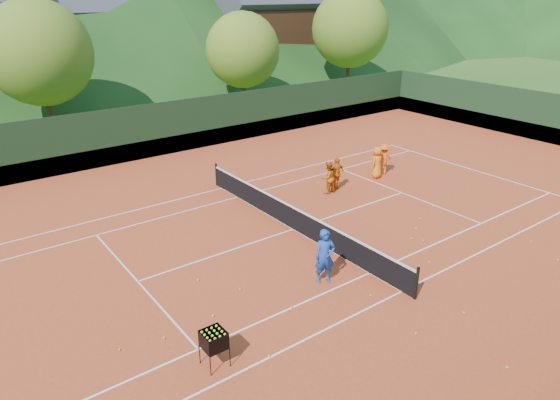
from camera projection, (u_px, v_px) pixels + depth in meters
ground at (294, 230)px, 19.62m from camera, size 400.00×400.00×0.00m
clay_court at (294, 229)px, 19.62m from camera, size 40.00×24.00×0.02m
coach at (325, 256)px, 15.74m from camera, size 0.79×0.67×1.83m
student_a at (328, 177)px, 22.82m from camera, size 0.77×0.61×1.54m
student_b at (337, 174)px, 23.25m from camera, size 0.95×0.45×1.57m
student_c at (377, 163)px, 24.70m from camera, size 0.87×0.66×1.59m
student_d at (383, 159)px, 25.21m from camera, size 1.13×0.81×1.59m
tennis_ball_0 at (416, 333)px, 13.61m from camera, size 0.07×0.07×0.07m
tennis_ball_1 at (420, 219)px, 20.42m from camera, size 0.07×0.07×0.07m
tennis_ball_2 at (240, 289)px, 15.63m from camera, size 0.07×0.07×0.07m
tennis_ball_3 at (464, 313)px, 14.47m from camera, size 0.07×0.07×0.07m
tennis_ball_5 at (507, 367)px, 12.38m from camera, size 0.07×0.07×0.07m
tennis_ball_6 at (433, 206)px, 21.62m from camera, size 0.07×0.07×0.07m
tennis_ball_9 at (292, 307)px, 14.73m from camera, size 0.07×0.07×0.07m
tennis_ball_10 at (429, 262)px, 17.17m from camera, size 0.07×0.07×0.07m
tennis_ball_11 at (119, 350)px, 12.99m from camera, size 0.07×0.07×0.07m
tennis_ball_12 at (423, 241)px, 18.65m from camera, size 0.07×0.07×0.07m
tennis_ball_13 at (531, 242)px, 18.57m from camera, size 0.07×0.07×0.07m
tennis_ball_14 at (269, 356)px, 12.77m from camera, size 0.07×0.07×0.07m
tennis_ball_15 at (368, 255)px, 17.60m from camera, size 0.07×0.07×0.07m
tennis_ball_16 at (416, 228)px, 19.61m from camera, size 0.07×0.07×0.07m
tennis_ball_17 at (412, 238)px, 18.81m from camera, size 0.07×0.07×0.07m
tennis_ball_18 at (558, 260)px, 17.31m from camera, size 0.07×0.07×0.07m
tennis_ball_19 at (164, 338)px, 13.43m from camera, size 0.07×0.07×0.07m
tennis_ball_20 at (198, 280)px, 16.11m from camera, size 0.07×0.07×0.07m
tennis_ball_25 at (213, 316)px, 14.34m from camera, size 0.07×0.07×0.07m
tennis_ball_27 at (371, 295)px, 15.31m from camera, size 0.07×0.07×0.07m
court_lines at (294, 229)px, 19.61m from camera, size 23.83×11.03×0.00m
tennis_net at (294, 218)px, 19.42m from camera, size 0.10×12.07×1.10m
perimeter_fence at (294, 200)px, 19.13m from camera, size 40.40×24.24×3.00m
ball_hopper at (214, 340)px, 12.23m from camera, size 0.57×0.57×1.00m
chalet_mid at (119, 34)px, 46.11m from camera, size 12.65×8.82×11.45m
chalet_right at (267, 27)px, 50.76m from camera, size 11.50×8.82×11.91m
tree_b at (39, 53)px, 30.18m from camera, size 6.40×6.40×8.40m
tree_c at (243, 50)px, 37.40m from camera, size 5.60×5.60×7.35m
tree_d at (350, 29)px, 44.36m from camera, size 6.80×6.80×8.93m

